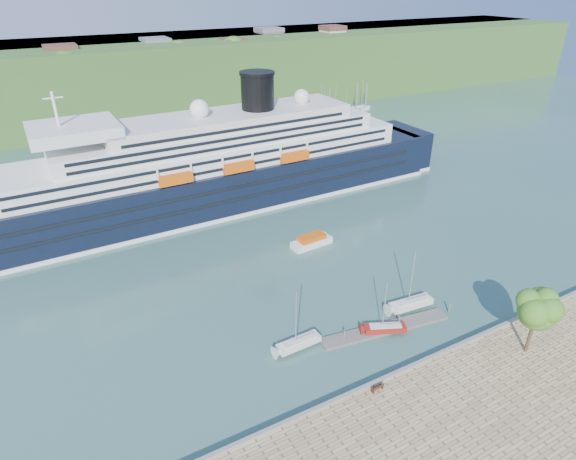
# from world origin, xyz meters

# --- Properties ---
(ground) EXTENTS (400.00, 400.00, 0.00)m
(ground) POSITION_xyz_m (0.00, 0.00, 0.00)
(ground) COLOR #315852
(ground) RESTS_ON ground
(far_hillside) EXTENTS (400.00, 50.00, 24.00)m
(far_hillside) POSITION_xyz_m (0.00, 145.00, 12.00)
(far_hillside) COLOR #316127
(far_hillside) RESTS_ON ground
(quay_coping) EXTENTS (220.00, 0.50, 0.30)m
(quay_coping) POSITION_xyz_m (0.00, -0.20, 1.15)
(quay_coping) COLOR slate
(quay_coping) RESTS_ON promenade
(cruise_ship) EXTENTS (119.38, 19.40, 26.74)m
(cruise_ship) POSITION_xyz_m (-3.72, 57.78, 13.37)
(cruise_ship) COLOR black
(cruise_ship) RESTS_ON ground
(park_bench) EXTENTS (1.67, 0.74, 1.05)m
(park_bench) POSITION_xyz_m (-4.67, -1.20, 1.53)
(park_bench) COLOR #4B2615
(park_bench) RESTS_ON promenade
(promenade_tree) EXTENTS (6.11, 6.11, 10.12)m
(promenade_tree) POSITION_xyz_m (16.15, -5.00, 6.06)
(promenade_tree) COLOR #3A6A1B
(promenade_tree) RESTS_ON promenade
(floating_pontoon) EXTENTS (19.23, 4.98, 0.42)m
(floating_pontoon) POSITION_xyz_m (3.87, 7.81, 0.21)
(floating_pontoon) COLOR slate
(floating_pontoon) RESTS_ON ground
(sailboat_white_near) EXTENTS (6.76, 2.12, 8.64)m
(sailboat_white_near) POSITION_xyz_m (-8.52, 10.33, 4.32)
(sailboat_white_near) COLOR silver
(sailboat_white_near) RESTS_ON ground
(sailboat_red) EXTENTS (6.40, 4.16, 8.06)m
(sailboat_red) POSITION_xyz_m (3.37, 7.29, 4.03)
(sailboat_red) COLOR maroon
(sailboat_red) RESTS_ON ground
(sailboat_white_far) EXTENTS (7.54, 2.72, 9.53)m
(sailboat_white_far) POSITION_xyz_m (10.13, 9.78, 4.77)
(sailboat_white_far) COLOR silver
(sailboat_white_far) RESTS_ON ground
(tender_launch) EXTENTS (7.89, 3.18, 2.13)m
(tender_launch) POSITION_xyz_m (7.03, 32.87, 1.07)
(tender_launch) COLOR #CC500C
(tender_launch) RESTS_ON ground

